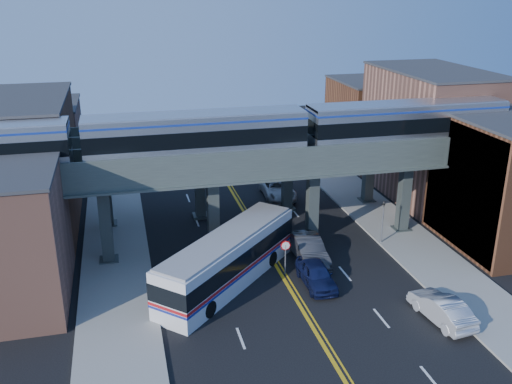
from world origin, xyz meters
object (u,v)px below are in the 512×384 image
at_px(car_lane_b, 308,249).
at_px(car_lane_d, 238,168).
at_px(stop_sign, 285,252).
at_px(transit_bus, 228,260).
at_px(car_parked_curb, 442,308).
at_px(traffic_signal, 383,217).
at_px(transit_train, 196,135).
at_px(car_lane_c, 277,189).
at_px(car_lane_a, 316,274).

bearing_deg(car_lane_b, car_lane_d, 93.72).
relative_size(stop_sign, transit_bus, 0.22).
xyz_separation_m(car_lane_b, car_parked_curb, (5.38, -9.66, -0.10)).
relative_size(transit_bus, car_lane_d, 2.18).
distance_m(stop_sign, car_lane_d, 23.07).
height_order(traffic_signal, car_lane_d, traffic_signal).
xyz_separation_m(transit_train, car_lane_d, (6.88, 18.00, -8.57)).
relative_size(stop_sign, car_lane_b, 0.47).
distance_m(car_lane_d, car_parked_curb, 31.64).
bearing_deg(transit_bus, transit_train, 56.92).
height_order(stop_sign, car_lane_c, stop_sign).
distance_m(car_lane_c, car_lane_d, 8.03).
height_order(car_lane_a, car_lane_d, car_lane_a).
bearing_deg(car_lane_c, car_parked_curb, -77.41).
relative_size(stop_sign, car_lane_d, 0.49).
relative_size(transit_train, car_lane_a, 10.34).
bearing_deg(car_lane_d, car_lane_a, -94.80).
height_order(traffic_signal, car_lane_a, traffic_signal).
bearing_deg(car_parked_curb, car_lane_a, -51.61).
bearing_deg(car_lane_a, stop_sign, 129.23).
distance_m(traffic_signal, car_lane_a, 8.95).
relative_size(transit_bus, car_lane_a, 2.46).
bearing_deg(transit_bus, traffic_signal, -31.82).
relative_size(transit_bus, car_lane_b, 2.11).
bearing_deg(car_lane_c, car_lane_b, -93.03).
bearing_deg(car_lane_d, traffic_signal, -74.81).
bearing_deg(traffic_signal, transit_bus, -165.98).
relative_size(car_lane_d, car_parked_curb, 1.09).
bearing_deg(car_lane_a, car_lane_c, 83.20).
relative_size(car_lane_c, car_parked_curb, 1.23).
bearing_deg(car_lane_b, traffic_signal, 13.32).
bearing_deg(car_lane_a, car_parked_curb, -44.72).
bearing_deg(car_lane_d, transit_train, -116.03).
distance_m(car_lane_a, car_parked_curb, 8.53).
distance_m(transit_train, traffic_signal, 16.05).
distance_m(car_lane_a, car_lane_b, 3.70).
distance_m(stop_sign, transit_bus, 4.20).
bearing_deg(stop_sign, car_lane_b, 35.34).
height_order(car_lane_b, car_lane_c, car_lane_b).
bearing_deg(car_lane_c, stop_sign, -100.74).
bearing_deg(car_parked_curb, traffic_signal, -103.04).
bearing_deg(car_lane_b, car_lane_c, 85.51).
height_order(traffic_signal, car_lane_c, traffic_signal).
xyz_separation_m(transit_train, car_lane_c, (9.13, 10.30, -8.50)).
bearing_deg(stop_sign, car_parked_curb, -46.30).
xyz_separation_m(stop_sign, car_lane_c, (3.75, 15.30, -0.91)).
bearing_deg(car_lane_a, transit_train, 135.18).
bearing_deg(stop_sign, car_lane_d, 86.27).
xyz_separation_m(car_lane_c, car_lane_d, (-2.25, 7.70, -0.07)).
relative_size(traffic_signal, car_lane_c, 0.67).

